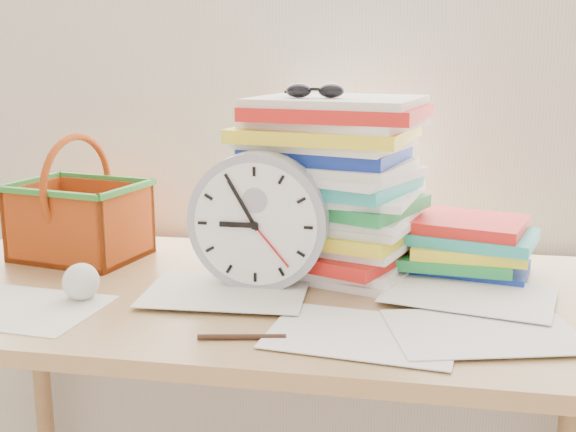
% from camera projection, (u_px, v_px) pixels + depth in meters
% --- Properties ---
extents(curtain, '(2.40, 0.01, 2.50)m').
position_uv_depth(curtain, '(294.00, 4.00, 1.62)').
color(curtain, silver).
rests_on(curtain, room_shell).
extents(desk, '(1.40, 0.70, 0.75)m').
position_uv_depth(desk, '(259.00, 326.00, 1.40)').
color(desk, '#A37D4C').
rests_on(desk, ground).
extents(paper_stack, '(0.43, 0.38, 0.36)m').
position_uv_depth(paper_stack, '(333.00, 185.00, 1.48)').
color(paper_stack, white).
rests_on(paper_stack, desk).
extents(clock, '(0.26, 0.05, 0.26)m').
position_uv_depth(clock, '(258.00, 222.00, 1.36)').
color(clock, '#999BA8').
rests_on(clock, desk).
extents(sunglasses, '(0.14, 0.12, 0.03)m').
position_uv_depth(sunglasses, '(315.00, 91.00, 1.39)').
color(sunglasses, black).
rests_on(sunglasses, paper_stack).
extents(book_stack, '(0.30, 0.25, 0.12)m').
position_uv_depth(book_stack, '(462.00, 247.00, 1.47)').
color(book_stack, white).
rests_on(book_stack, desk).
extents(basket, '(0.30, 0.26, 0.27)m').
position_uv_depth(basket, '(78.00, 198.00, 1.57)').
color(basket, '#B94812').
rests_on(basket, desk).
extents(crumpled_ball, '(0.07, 0.07, 0.07)m').
position_uv_depth(crumpled_ball, '(81.00, 281.00, 1.32)').
color(crumpled_ball, white).
rests_on(crumpled_ball, desk).
extents(pen, '(0.14, 0.04, 0.01)m').
position_uv_depth(pen, '(242.00, 337.00, 1.14)').
color(pen, black).
rests_on(pen, desk).
extents(scattered_papers, '(1.26, 0.42, 0.02)m').
position_uv_depth(scattered_papers, '(259.00, 287.00, 1.38)').
color(scattered_papers, white).
rests_on(scattered_papers, desk).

